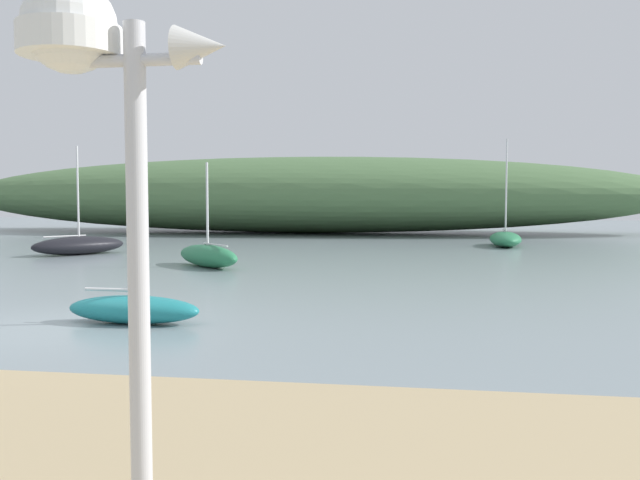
# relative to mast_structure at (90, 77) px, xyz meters

# --- Properties ---
(ground_plane) EXTENTS (120.00, 120.00, 0.00)m
(ground_plane) POSITION_rel_mast_structure_xyz_m (-4.43, 7.19, -2.93)
(ground_plane) COLOR gray
(distant_hill) EXTENTS (47.23, 11.83, 4.89)m
(distant_hill) POSITION_rel_mast_structure_xyz_m (-6.08, 39.29, -0.48)
(distant_hill) COLOR #517547
(distant_hill) RESTS_ON ground
(mast_structure) EXTENTS (1.18, 0.57, 3.27)m
(mast_structure) POSITION_rel_mast_structure_xyz_m (0.00, 0.00, 0.00)
(mast_structure) COLOR silver
(mast_structure) RESTS_ON beach_sand
(sailboat_outer_mooring) EXTENTS (3.19, 3.12, 3.41)m
(sailboat_outer_mooring) POSITION_rel_mast_structure_xyz_m (-5.12, 17.34, -2.56)
(sailboat_outer_mooring) COLOR #287A4C
(sailboat_outer_mooring) RESTS_ON ground
(sailboat_west_reach) EXTENTS (3.33, 3.91, 4.30)m
(sailboat_west_reach) POSITION_rel_mast_structure_xyz_m (-11.70, 21.12, -2.55)
(sailboat_west_reach) COLOR black
(sailboat_west_reach) RESTS_ON ground
(sailboat_inner_mooring) EXTENTS (2.50, 0.87, 2.55)m
(sailboat_inner_mooring) POSITION_rel_mast_structure_xyz_m (-3.31, 7.72, -2.66)
(sailboat_inner_mooring) COLOR teal
(sailboat_inner_mooring) RESTS_ON ground
(sailboat_far_left) EXTENTS (1.55, 3.94, 4.97)m
(sailboat_far_left) POSITION_rel_mast_structure_xyz_m (5.61, 28.26, -2.57)
(sailboat_far_left) COLOR #287A4C
(sailboat_far_left) RESTS_ON ground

